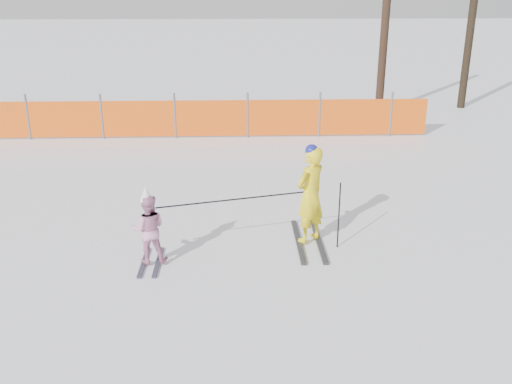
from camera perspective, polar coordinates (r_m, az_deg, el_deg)
ground at (r=8.90m, az=0.12°, el=-7.17°), size 120.00×120.00×0.00m
adult at (r=9.31m, az=5.44°, el=-0.32°), size 0.70×1.67×1.70m
child at (r=8.82m, az=-10.69°, el=-3.62°), size 0.56×0.99×1.28m
ski_poles at (r=8.99m, az=1.12°, el=-1.30°), size 2.88×0.63×1.12m
safety_fence at (r=16.05m, az=-10.03°, el=7.26°), size 15.03×0.06×1.25m
tree_trunks at (r=19.82m, az=16.80°, el=16.10°), size 3.32×1.08×6.02m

